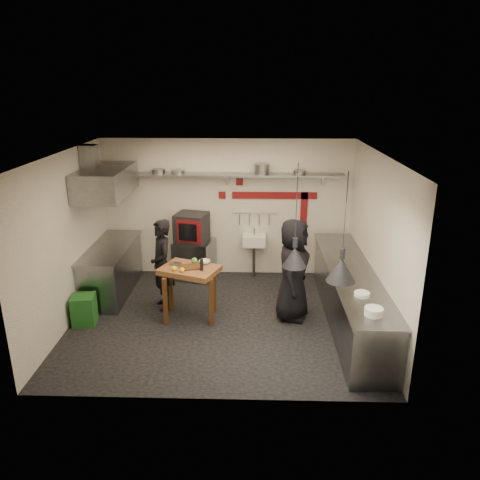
{
  "coord_description": "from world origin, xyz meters",
  "views": [
    {
      "loc": [
        0.53,
        -7.08,
        3.84
      ],
      "look_at": [
        0.31,
        0.3,
        1.33
      ],
      "focal_mm": 35.0,
      "sensor_mm": 36.0,
      "label": 1
    }
  ],
  "objects_px": {
    "prep_table": "(190,293)",
    "oven_stand": "(195,259)",
    "green_bin": "(84,310)",
    "chef_left": "(162,265)",
    "combi_oven": "(192,228)",
    "chef_right": "(293,270)"
  },
  "relations": [
    {
      "from": "combi_oven",
      "to": "green_bin",
      "type": "relative_size",
      "value": 1.18
    },
    {
      "from": "combi_oven",
      "to": "chef_right",
      "type": "height_order",
      "value": "chef_right"
    },
    {
      "from": "prep_table",
      "to": "oven_stand",
      "type": "bearing_deg",
      "value": 115.78
    },
    {
      "from": "oven_stand",
      "to": "prep_table",
      "type": "xyz_separation_m",
      "value": [
        0.14,
        -1.74,
        0.06
      ]
    },
    {
      "from": "oven_stand",
      "to": "green_bin",
      "type": "xyz_separation_m",
      "value": [
        -1.61,
        -2.0,
        -0.15
      ]
    },
    {
      "from": "combi_oven",
      "to": "chef_right",
      "type": "xyz_separation_m",
      "value": [
        1.9,
        -1.62,
        -0.21
      ]
    },
    {
      "from": "green_bin",
      "to": "chef_left",
      "type": "relative_size",
      "value": 0.31
    },
    {
      "from": "green_bin",
      "to": "chef_right",
      "type": "xyz_separation_m",
      "value": [
        3.47,
        0.32,
        0.63
      ]
    },
    {
      "from": "combi_oven",
      "to": "chef_left",
      "type": "relative_size",
      "value": 0.36
    },
    {
      "from": "chef_left",
      "to": "prep_table",
      "type": "bearing_deg",
      "value": 31.38
    },
    {
      "from": "oven_stand",
      "to": "green_bin",
      "type": "bearing_deg",
      "value": -115.22
    },
    {
      "from": "chef_left",
      "to": "green_bin",
      "type": "bearing_deg",
      "value": -86.89
    },
    {
      "from": "oven_stand",
      "to": "chef_right",
      "type": "distance_m",
      "value": 2.55
    },
    {
      "from": "prep_table",
      "to": "chef_left",
      "type": "bearing_deg",
      "value": 166.64
    },
    {
      "from": "prep_table",
      "to": "chef_left",
      "type": "distance_m",
      "value": 0.74
    },
    {
      "from": "green_bin",
      "to": "chef_left",
      "type": "xyz_separation_m",
      "value": [
        1.21,
        0.63,
        0.56
      ]
    },
    {
      "from": "oven_stand",
      "to": "combi_oven",
      "type": "xyz_separation_m",
      "value": [
        -0.03,
        -0.06,
        0.69
      ]
    },
    {
      "from": "combi_oven",
      "to": "prep_table",
      "type": "xyz_separation_m",
      "value": [
        0.17,
        -1.68,
        -0.63
      ]
    },
    {
      "from": "oven_stand",
      "to": "green_bin",
      "type": "relative_size",
      "value": 1.6
    },
    {
      "from": "prep_table",
      "to": "chef_left",
      "type": "relative_size",
      "value": 0.57
    },
    {
      "from": "chef_right",
      "to": "chef_left",
      "type": "bearing_deg",
      "value": 97.2
    },
    {
      "from": "chef_right",
      "to": "prep_table",
      "type": "bearing_deg",
      "value": 106.9
    }
  ]
}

